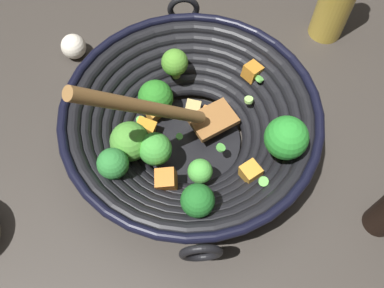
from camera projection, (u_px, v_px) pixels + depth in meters
ground_plane at (191, 143)px, 0.68m from camera, size 4.00×4.00×0.00m
wok at (190, 123)px, 0.62m from camera, size 0.38×0.41×0.25m
garlic_bulb at (74, 47)px, 0.74m from camera, size 0.04×0.04×0.04m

